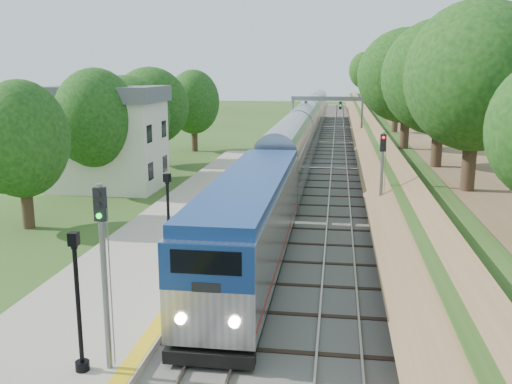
# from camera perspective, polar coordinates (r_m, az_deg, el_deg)

# --- Properties ---
(trackbed) EXTENTS (9.50, 170.00, 0.28)m
(trackbed) POSITION_cam_1_polar(r_m,az_deg,el_deg) (72.79, 6.73, 4.82)
(trackbed) COLOR #4C4944
(trackbed) RESTS_ON ground
(platform) EXTENTS (6.40, 68.00, 0.38)m
(platform) POSITION_cam_1_polar(r_m,az_deg,el_deg) (30.92, -9.06, -5.02)
(platform) COLOR #9F9380
(platform) RESTS_ON ground
(yellow_stripe) EXTENTS (0.55, 68.00, 0.01)m
(yellow_stripe) POSITION_cam_1_polar(r_m,az_deg,el_deg) (30.16, -3.87, -4.94)
(yellow_stripe) COLOR gold
(yellow_stripe) RESTS_ON platform
(embankment) EXTENTS (10.64, 170.00, 11.70)m
(embankment) POSITION_cam_1_polar(r_m,az_deg,el_deg) (72.86, 13.38, 6.08)
(embankment) COLOR brown
(embankment) RESTS_ON ground
(station_building) EXTENTS (8.60, 6.60, 8.00)m
(station_building) POSITION_cam_1_polar(r_m,az_deg,el_deg) (46.05, -14.63, 5.34)
(station_building) COLOR beige
(station_building) RESTS_ON ground
(signal_gantry) EXTENTS (8.40, 0.38, 6.20)m
(signal_gantry) POSITION_cam_1_polar(r_m,az_deg,el_deg) (67.34, 7.12, 8.29)
(signal_gantry) COLOR slate
(signal_gantry) RESTS_ON ground
(trees_behind_platform) EXTENTS (7.82, 53.32, 7.21)m
(trees_behind_platform) POSITION_cam_1_polar(r_m,az_deg,el_deg) (36.38, -16.16, 4.24)
(trees_behind_platform) COLOR #332316
(trees_behind_platform) RESTS_ON ground
(train) EXTENTS (2.96, 98.53, 4.35)m
(train) POSITION_cam_1_polar(r_m,az_deg,el_deg) (64.40, 4.79, 5.87)
(train) COLOR black
(train) RESTS_ON trackbed
(lamppost_mid) EXTENTS (0.43, 0.43, 4.31)m
(lamppost_mid) POSITION_cam_1_polar(r_m,az_deg,el_deg) (17.87, -17.32, -11.24)
(lamppost_mid) COLOR black
(lamppost_mid) RESTS_ON platform
(lamppost_far) EXTENTS (0.42, 0.42, 4.27)m
(lamppost_far) POSITION_cam_1_polar(r_m,az_deg,el_deg) (26.47, -8.73, -3.21)
(lamppost_far) COLOR black
(lamppost_far) RESTS_ON platform
(signal_platform) EXTENTS (0.33, 0.26, 5.69)m
(signal_platform) POSITION_cam_1_polar(r_m,az_deg,el_deg) (17.24, -15.02, -6.37)
(signal_platform) COLOR slate
(signal_platform) RESTS_ON platform
(signal_farside) EXTENTS (0.32, 0.25, 5.82)m
(signal_farside) POSITION_cam_1_polar(r_m,az_deg,el_deg) (31.84, 12.46, 1.80)
(signal_farside) COLOR slate
(signal_farside) RESTS_ON ground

